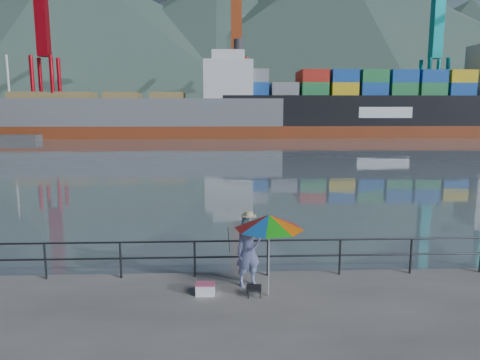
# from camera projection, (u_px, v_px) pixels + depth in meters

# --- Properties ---
(harbor_water) EXTENTS (500.00, 280.00, 0.00)m
(harbor_water) POSITION_uv_depth(u_px,v_px,m) (216.00, 127.00, 138.29)
(harbor_water) COLOR slate
(harbor_water) RESTS_ON ground
(far_dock) EXTENTS (200.00, 40.00, 0.40)m
(far_dock) POSITION_uv_depth(u_px,v_px,m) (256.00, 132.00, 102.20)
(far_dock) COLOR #514F4C
(far_dock) RESTS_ON ground
(guardrail) EXTENTS (22.00, 0.06, 1.03)m
(guardrail) POSITION_uv_depth(u_px,v_px,m) (158.00, 259.00, 11.59)
(guardrail) COLOR #2D3033
(guardrail) RESTS_ON ground
(mountains) EXTENTS (600.00, 332.80, 80.00)m
(mountains) POSITION_uv_depth(u_px,v_px,m) (296.00, 49.00, 211.13)
(mountains) COLOR #385147
(mountains) RESTS_ON ground
(port_cranes) EXTENTS (116.00, 28.00, 38.40)m
(port_cranes) POSITION_uv_depth(u_px,v_px,m) (357.00, 58.00, 91.72)
(port_cranes) COLOR red
(port_cranes) RESTS_ON ground
(container_stacks) EXTENTS (58.00, 8.40, 7.80)m
(container_stacks) POSITION_uv_depth(u_px,v_px,m) (352.00, 118.00, 103.20)
(container_stacks) COLOR red
(container_stacks) RESTS_ON ground
(fisherman) EXTENTS (0.76, 0.61, 1.83)m
(fisherman) POSITION_uv_depth(u_px,v_px,m) (248.00, 251.00, 10.99)
(fisherman) COLOR #243994
(fisherman) RESTS_ON ground
(beach_umbrella) EXTENTS (1.98, 1.98, 2.04)m
(beach_umbrella) POSITION_uv_depth(u_px,v_px,m) (269.00, 222.00, 10.20)
(beach_umbrella) COLOR white
(beach_umbrella) RESTS_ON ground
(folding_stool) EXTENTS (0.40, 0.40, 0.24)m
(folding_stool) POSITION_uv_depth(u_px,v_px,m) (254.00, 291.00, 10.45)
(folding_stool) COLOR black
(folding_stool) RESTS_ON ground
(cooler_bag) EXTENTS (0.47, 0.33, 0.27)m
(cooler_bag) POSITION_uv_depth(u_px,v_px,m) (205.00, 290.00, 10.54)
(cooler_bag) COLOR white
(cooler_bag) RESTS_ON ground
(fishing_rod) EXTENTS (0.09, 1.81, 1.28)m
(fishing_rod) POSITION_uv_depth(u_px,v_px,m) (229.00, 272.00, 12.09)
(fishing_rod) COLOR black
(fishing_rod) RESTS_ON ground
(bulk_carrier) EXTENTS (55.00, 9.52, 14.50)m
(bulk_carrier) POSITION_uv_depth(u_px,v_px,m) (146.00, 115.00, 81.08)
(bulk_carrier) COLOR maroon
(bulk_carrier) RESTS_ON ground
(container_ship) EXTENTS (60.14, 10.02, 18.10)m
(container_ship) POSITION_uv_depth(u_px,v_px,m) (384.00, 106.00, 83.69)
(container_ship) COLOR maroon
(container_ship) RESTS_ON ground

